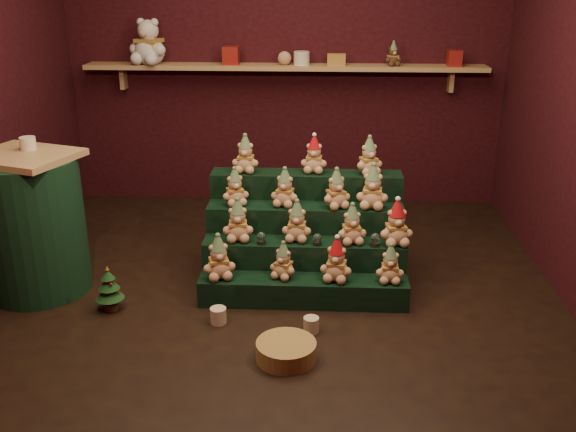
# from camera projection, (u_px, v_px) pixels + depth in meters

# --- Properties ---
(ground) EXTENTS (4.00, 4.00, 0.00)m
(ground) POSITION_uv_depth(u_px,v_px,m) (270.00, 293.00, 4.47)
(ground) COLOR black
(ground) RESTS_ON ground
(back_wall) EXTENTS (4.00, 0.10, 2.80)m
(back_wall) POSITION_uv_depth(u_px,v_px,m) (286.00, 53.00, 5.88)
(back_wall) COLOR black
(back_wall) RESTS_ON ground
(front_wall) EXTENTS (4.00, 0.10, 2.80)m
(front_wall) POSITION_uv_depth(u_px,v_px,m) (217.00, 204.00, 2.06)
(front_wall) COLOR black
(front_wall) RESTS_ON ground
(back_shelf) EXTENTS (3.60, 0.26, 0.24)m
(back_shelf) POSITION_uv_depth(u_px,v_px,m) (285.00, 68.00, 5.75)
(back_shelf) COLOR tan
(back_shelf) RESTS_ON ground
(riser_tier_front) EXTENTS (1.40, 0.22, 0.18)m
(riser_tier_front) POSITION_uv_depth(u_px,v_px,m) (303.00, 291.00, 4.31)
(riser_tier_front) COLOR black
(riser_tier_front) RESTS_ON ground
(riser_tier_midfront) EXTENTS (1.40, 0.22, 0.36)m
(riser_tier_midfront) POSITION_uv_depth(u_px,v_px,m) (304.00, 265.00, 4.48)
(riser_tier_midfront) COLOR black
(riser_tier_midfront) RESTS_ON ground
(riser_tier_midback) EXTENTS (1.40, 0.22, 0.54)m
(riser_tier_midback) POSITION_uv_depth(u_px,v_px,m) (305.00, 241.00, 4.66)
(riser_tier_midback) COLOR black
(riser_tier_midback) RESTS_ON ground
(riser_tier_back) EXTENTS (1.40, 0.22, 0.72)m
(riser_tier_back) POSITION_uv_depth(u_px,v_px,m) (306.00, 218.00, 4.83)
(riser_tier_back) COLOR black
(riser_tier_back) RESTS_ON ground
(teddy_0) EXTENTS (0.27, 0.25, 0.30)m
(teddy_0) POSITION_uv_depth(u_px,v_px,m) (219.00, 257.00, 4.25)
(teddy_0) COLOR tan
(teddy_0) RESTS_ON riser_tier_front
(teddy_1) EXTENTS (0.23, 0.22, 0.25)m
(teddy_1) POSITION_uv_depth(u_px,v_px,m) (283.00, 260.00, 4.26)
(teddy_1) COLOR tan
(teddy_1) RESTS_ON riser_tier_front
(teddy_2) EXTENTS (0.24, 0.23, 0.29)m
(teddy_2) POSITION_uv_depth(u_px,v_px,m) (337.00, 260.00, 4.21)
(teddy_2) COLOR tan
(teddy_2) RESTS_ON riser_tier_front
(teddy_3) EXTENTS (0.19, 0.17, 0.26)m
(teddy_3) POSITION_uv_depth(u_px,v_px,m) (390.00, 264.00, 4.20)
(teddy_3) COLOR tan
(teddy_3) RESTS_ON riser_tier_front
(teddy_4) EXTENTS (0.23, 0.21, 0.30)m
(teddy_4) POSITION_uv_depth(u_px,v_px,m) (238.00, 220.00, 4.39)
(teddy_4) COLOR tan
(teddy_4) RESTS_ON riser_tier_midfront
(teddy_5) EXTENTS (0.22, 0.20, 0.28)m
(teddy_5) POSITION_uv_depth(u_px,v_px,m) (297.00, 221.00, 4.39)
(teddy_5) COLOR tan
(teddy_5) RESTS_ON riser_tier_midfront
(teddy_6) EXTENTS (0.23, 0.21, 0.28)m
(teddy_6) POSITION_uv_depth(u_px,v_px,m) (352.00, 224.00, 4.35)
(teddy_6) COLOR tan
(teddy_6) RESTS_ON riser_tier_midfront
(teddy_7) EXTENTS (0.25, 0.23, 0.31)m
(teddy_7) POSITION_uv_depth(u_px,v_px,m) (396.00, 223.00, 4.32)
(teddy_7) COLOR tan
(teddy_7) RESTS_ON riser_tier_midfront
(teddy_8) EXTENTS (0.24, 0.23, 0.27)m
(teddy_8) POSITION_uv_depth(u_px,v_px,m) (235.00, 187.00, 4.54)
(teddy_8) COLOR tan
(teddy_8) RESTS_ON riser_tier_midback
(teddy_9) EXTENTS (0.23, 0.22, 0.27)m
(teddy_9) POSITION_uv_depth(u_px,v_px,m) (285.00, 187.00, 4.52)
(teddy_9) COLOR tan
(teddy_9) RESTS_ON riser_tier_midback
(teddy_10) EXTENTS (0.26, 0.25, 0.28)m
(teddy_10) POSITION_uv_depth(u_px,v_px,m) (336.00, 189.00, 4.48)
(teddy_10) COLOR tan
(teddy_10) RESTS_ON riser_tier_midback
(teddy_11) EXTENTS (0.25, 0.23, 0.31)m
(teddy_11) POSITION_uv_depth(u_px,v_px,m) (373.00, 187.00, 4.47)
(teddy_11) COLOR tan
(teddy_11) RESTS_ON riser_tier_midback
(teddy_12) EXTENTS (0.21, 0.19, 0.27)m
(teddy_12) POSITION_uv_depth(u_px,v_px,m) (245.00, 154.00, 4.67)
(teddy_12) COLOR tan
(teddy_12) RESTS_ON riser_tier_back
(teddy_13) EXTENTS (0.21, 0.19, 0.27)m
(teddy_13) POSITION_uv_depth(u_px,v_px,m) (314.00, 154.00, 4.67)
(teddy_13) COLOR tan
(teddy_13) RESTS_ON riser_tier_back
(teddy_14) EXTENTS (0.24, 0.23, 0.27)m
(teddy_14) POSITION_uv_depth(u_px,v_px,m) (369.00, 156.00, 4.62)
(teddy_14) COLOR tan
(teddy_14) RESTS_ON riser_tier_back
(snow_globe_a) EXTENTS (0.06, 0.06, 0.08)m
(snow_globe_a) POSITION_uv_depth(u_px,v_px,m) (261.00, 238.00, 4.36)
(snow_globe_a) COLOR black
(snow_globe_a) RESTS_ON riser_tier_midfront
(snow_globe_b) EXTENTS (0.06, 0.06, 0.08)m
(snow_globe_b) POSITION_uv_depth(u_px,v_px,m) (317.00, 239.00, 4.34)
(snow_globe_b) COLOR black
(snow_globe_b) RESTS_ON riser_tier_midfront
(snow_globe_c) EXTENTS (0.07, 0.07, 0.09)m
(snow_globe_c) POSITION_uv_depth(u_px,v_px,m) (375.00, 240.00, 4.32)
(snow_globe_c) COLOR black
(snow_globe_c) RESTS_ON riser_tier_midfront
(side_table) EXTENTS (0.78, 0.72, 0.99)m
(side_table) POSITION_uv_depth(u_px,v_px,m) (33.00, 224.00, 4.36)
(side_table) COLOR tan
(side_table) RESTS_ON ground
(table_ornament) EXTENTS (0.10, 0.10, 0.08)m
(table_ornament) POSITION_uv_depth(u_px,v_px,m) (28.00, 143.00, 4.26)
(table_ornament) COLOR beige
(table_ornament) RESTS_ON side_table
(mini_christmas_tree) EXTENTS (0.19, 0.19, 0.32)m
(mini_christmas_tree) POSITION_uv_depth(u_px,v_px,m) (109.00, 288.00, 4.20)
(mini_christmas_tree) COLOR #402617
(mini_christmas_tree) RESTS_ON ground
(mug_left) EXTENTS (0.10, 0.10, 0.10)m
(mug_left) POSITION_uv_depth(u_px,v_px,m) (218.00, 315.00, 4.08)
(mug_left) COLOR beige
(mug_left) RESTS_ON ground
(mug_right) EXTENTS (0.10, 0.10, 0.10)m
(mug_right) POSITION_uv_depth(u_px,v_px,m) (311.00, 325.00, 3.98)
(mug_right) COLOR beige
(mug_right) RESTS_ON ground
(wicker_basket) EXTENTS (0.38, 0.38, 0.11)m
(wicker_basket) POSITION_uv_depth(u_px,v_px,m) (286.00, 351.00, 3.69)
(wicker_basket) COLOR #A57F42
(wicker_basket) RESTS_ON ground
(white_bear) EXTENTS (0.44, 0.42, 0.50)m
(white_bear) POSITION_uv_depth(u_px,v_px,m) (148.00, 35.00, 5.68)
(white_bear) COLOR silver
(white_bear) RESTS_ON back_shelf
(brown_bear) EXTENTS (0.18, 0.17, 0.21)m
(brown_bear) POSITION_uv_depth(u_px,v_px,m) (393.00, 54.00, 5.63)
(brown_bear) COLOR #4B2B19
(brown_bear) RESTS_ON back_shelf
(gift_tin_red_a) EXTENTS (0.14, 0.14, 0.16)m
(gift_tin_red_a) POSITION_uv_depth(u_px,v_px,m) (231.00, 56.00, 5.72)
(gift_tin_red_a) COLOR maroon
(gift_tin_red_a) RESTS_ON back_shelf
(gift_tin_cream) EXTENTS (0.14, 0.14, 0.12)m
(gift_tin_cream) POSITION_uv_depth(u_px,v_px,m) (302.00, 58.00, 5.70)
(gift_tin_cream) COLOR beige
(gift_tin_cream) RESTS_ON back_shelf
(gift_tin_red_b) EXTENTS (0.12, 0.12, 0.14)m
(gift_tin_red_b) POSITION_uv_depth(u_px,v_px,m) (454.00, 58.00, 5.63)
(gift_tin_red_b) COLOR maroon
(gift_tin_red_b) RESTS_ON back_shelf
(shelf_plush_ball) EXTENTS (0.12, 0.12, 0.12)m
(shelf_plush_ball) POSITION_uv_depth(u_px,v_px,m) (284.00, 58.00, 5.70)
(shelf_plush_ball) COLOR tan
(shelf_plush_ball) RESTS_ON back_shelf
(scarf_gift_box) EXTENTS (0.16, 0.10, 0.10)m
(scarf_gift_box) POSITION_uv_depth(u_px,v_px,m) (336.00, 60.00, 5.68)
(scarf_gift_box) COLOR orange
(scarf_gift_box) RESTS_ON back_shelf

